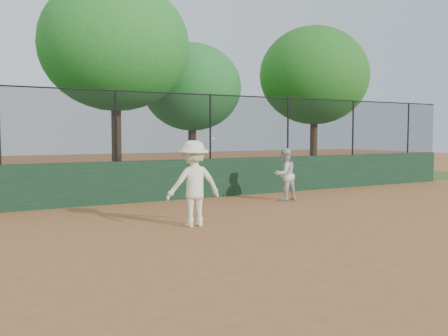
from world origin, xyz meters
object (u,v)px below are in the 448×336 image
tree_2 (115,46)px  tree_3 (192,87)px  player_main (194,183)px  player_second (285,174)px  tree_4 (314,76)px

tree_2 → tree_3: tree_2 is taller
tree_2 → player_main: bearing=-97.0°
player_main → tree_2: (1.05, 8.49, 4.26)m
player_second → tree_3: 8.83m
player_main → tree_3: bearing=63.8°
player_main → tree_3: size_ratio=0.32×
tree_2 → tree_4: bearing=2.9°
player_second → tree_3: (0.99, 8.15, 3.25)m
player_main → tree_4: bearing=39.6°
player_main → tree_2: tree_2 is taller
tree_3 → player_second: bearing=-96.9°
player_main → tree_3: (5.15, 10.47, 3.10)m
player_second → tree_4: size_ratio=0.22×
player_main → tree_3: tree_3 is taller
tree_2 → tree_4: (9.84, 0.50, -0.48)m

